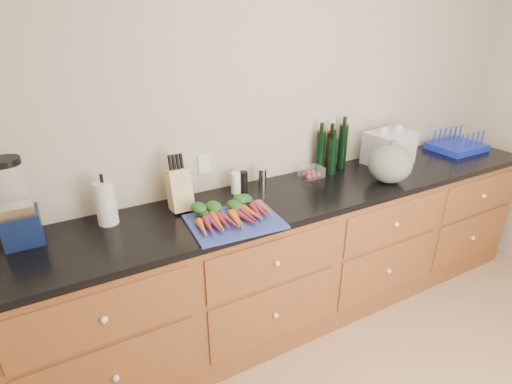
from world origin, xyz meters
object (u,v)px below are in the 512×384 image
cutting_board (235,222)px  blender_appliance (16,207)px  paper_towel (106,203)px  tomato_box (311,172)px  squash (390,163)px  dish_rack (457,145)px  carrots (232,214)px  knife_block (179,190)px

cutting_board → blender_appliance: (-0.98, 0.32, 0.18)m
paper_towel → tomato_box: paper_towel is taller
squash → tomato_box: size_ratio=1.89×
dish_rack → cutting_board: bearing=-173.6°
cutting_board → paper_towel: paper_towel is taller
squash → paper_towel: size_ratio=1.20×
carrots → squash: size_ratio=1.45×
tomato_box → squash: bearing=-38.0°
tomato_box → dish_rack: 1.39m
cutting_board → squash: size_ratio=1.70×
carrots → dish_rack: dish_rack is taller
blender_appliance → paper_towel: 0.40m
tomato_box → dish_rack: dish_rack is taller
carrots → tomato_box: 0.80m
knife_block → tomato_box: (0.94, 0.03, -0.08)m
carrots → knife_block: bearing=126.0°
blender_appliance → tomato_box: size_ratio=2.89×
paper_towel → knife_block: size_ratio=1.00×
cutting_board → tomato_box: tomato_box is taller
carrots → blender_appliance: 1.03m
dish_rack → squash: bearing=-167.4°
knife_block → carrots: bearing=-54.0°
knife_block → paper_towel: bearing=177.1°
cutting_board → carrots: carrots is taller
squash → dish_rack: size_ratio=0.70×
squash → cutting_board: bearing=-179.0°
carrots → squash: (1.14, -0.01, 0.09)m
carrots → tomato_box: bearing=21.9°
paper_towel → tomato_box: 1.33m
squash → dish_rack: squash is taller
cutting_board → carrots: (-0.00, 0.03, 0.03)m
squash → paper_towel: squash is taller
squash → knife_block: bearing=168.1°
squash → blender_appliance: 2.14m
carrots → tomato_box: size_ratio=2.75×
squash → tomato_box: bearing=142.0°
tomato_box → dish_rack: (1.38, -0.09, 0.00)m
squash → knife_block: size_ratio=1.19×
cutting_board → tomato_box: 0.81m
tomato_box → dish_rack: bearing=-3.7°
cutting_board → tomato_box: size_ratio=3.21×
paper_towel → blender_appliance: bearing=-179.7°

